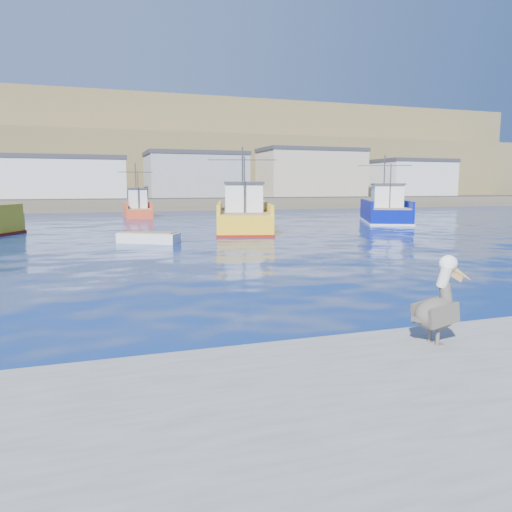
{
  "coord_description": "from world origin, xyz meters",
  "views": [
    {
      "loc": [
        -6.37,
        -11.49,
        3.4
      ],
      "look_at": [
        -1.36,
        3.39,
        1.19
      ],
      "focal_mm": 35.0,
      "sensor_mm": 36.0,
      "label": 1
    }
  ],
  "objects_px": {
    "pelican": "(439,306)",
    "trawler_blue": "(385,211)",
    "boat_orange": "(137,208)",
    "skiff_mid": "(149,239)",
    "skiff_far": "(394,214)",
    "trawler_yellow_b": "(243,217)"
  },
  "relations": [
    {
      "from": "pelican",
      "to": "trawler_blue",
      "type": "bearing_deg",
      "value": 58.37
    },
    {
      "from": "trawler_blue",
      "to": "boat_orange",
      "type": "distance_m",
      "value": 26.42
    },
    {
      "from": "skiff_mid",
      "to": "skiff_far",
      "type": "height_order",
      "value": "skiff_far"
    },
    {
      "from": "boat_orange",
      "to": "pelican",
      "type": "height_order",
      "value": "boat_orange"
    },
    {
      "from": "trawler_blue",
      "to": "skiff_far",
      "type": "bearing_deg",
      "value": 50.53
    },
    {
      "from": "trawler_blue",
      "to": "skiff_mid",
      "type": "xyz_separation_m",
      "value": [
        -23.41,
        -10.72,
        -0.76
      ]
    },
    {
      "from": "trawler_yellow_b",
      "to": "boat_orange",
      "type": "bearing_deg",
      "value": 107.17
    },
    {
      "from": "boat_orange",
      "to": "skiff_far",
      "type": "distance_m",
      "value": 28.47
    },
    {
      "from": "trawler_yellow_b",
      "to": "boat_orange",
      "type": "height_order",
      "value": "trawler_yellow_b"
    },
    {
      "from": "boat_orange",
      "to": "pelican",
      "type": "bearing_deg",
      "value": -88.97
    },
    {
      "from": "skiff_mid",
      "to": "skiff_far",
      "type": "xyz_separation_m",
      "value": [
        28.96,
        17.46,
        0.05
      ]
    },
    {
      "from": "skiff_mid",
      "to": "pelican",
      "type": "bearing_deg",
      "value": -83.41
    },
    {
      "from": "trawler_yellow_b",
      "to": "trawler_blue",
      "type": "height_order",
      "value": "trawler_yellow_b"
    },
    {
      "from": "boat_orange",
      "to": "skiff_far",
      "type": "relative_size",
      "value": 1.61
    },
    {
      "from": "skiff_mid",
      "to": "skiff_far",
      "type": "bearing_deg",
      "value": 31.09
    },
    {
      "from": "skiff_far",
      "to": "boat_orange",
      "type": "bearing_deg",
      "value": 162.79
    },
    {
      "from": "skiff_mid",
      "to": "trawler_yellow_b",
      "type": "bearing_deg",
      "value": 38.02
    },
    {
      "from": "trawler_blue",
      "to": "pelican",
      "type": "xyz_separation_m",
      "value": [
        -20.76,
        -33.7,
        0.19
      ]
    },
    {
      "from": "boat_orange",
      "to": "skiff_mid",
      "type": "bearing_deg",
      "value": -93.93
    },
    {
      "from": "skiff_far",
      "to": "pelican",
      "type": "distance_m",
      "value": 48.25
    },
    {
      "from": "trawler_blue",
      "to": "skiff_mid",
      "type": "distance_m",
      "value": 25.76
    },
    {
      "from": "trawler_yellow_b",
      "to": "skiff_mid",
      "type": "relative_size",
      "value": 3.17
    }
  ]
}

